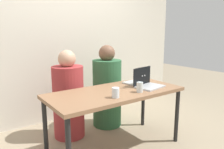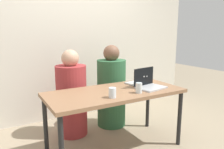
# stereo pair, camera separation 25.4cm
# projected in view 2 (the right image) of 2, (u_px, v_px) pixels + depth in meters

# --- Properties ---
(ground_plane) EXTENTS (12.00, 12.00, 0.00)m
(ground_plane) POSITION_uv_depth(u_px,v_px,m) (115.00, 148.00, 2.66)
(ground_plane) COLOR gray
(back_wall) EXTENTS (4.50, 0.10, 2.49)m
(back_wall) POSITION_uv_depth(u_px,v_px,m) (74.00, 41.00, 3.54)
(back_wall) COLOR beige
(back_wall) RESTS_ON ground
(desk) EXTENTS (1.58, 0.72, 0.72)m
(desk) POSITION_uv_depth(u_px,v_px,m) (115.00, 96.00, 2.53)
(desk) COLOR #8A6244
(desk) RESTS_ON ground
(person_on_left) EXTENTS (0.49, 0.49, 1.17)m
(person_on_left) POSITION_uv_depth(u_px,v_px,m) (72.00, 98.00, 2.94)
(person_on_left) COLOR #9C3032
(person_on_left) RESTS_ON ground
(person_on_right) EXTENTS (0.46, 0.46, 1.21)m
(person_on_right) POSITION_uv_depth(u_px,v_px,m) (111.00, 90.00, 3.24)
(person_on_right) COLOR #2D603A
(person_on_right) RESTS_ON ground
(laptop_front_right) EXTENTS (0.38, 0.30, 0.23)m
(laptop_front_right) POSITION_uv_depth(u_px,v_px,m) (149.00, 84.00, 2.65)
(laptop_front_right) COLOR #B1B4B8
(laptop_front_right) RESTS_ON desk
(laptop_back_right) EXTENTS (0.32, 0.29, 0.23)m
(laptop_back_right) POSITION_uv_depth(u_px,v_px,m) (140.00, 80.00, 2.82)
(laptop_back_right) COLOR #B0B6B5
(laptop_back_right) RESTS_ON desk
(water_glass_left) EXTENTS (0.08, 0.08, 0.11)m
(water_glass_left) POSITION_uv_depth(u_px,v_px,m) (112.00, 93.00, 2.25)
(water_glass_left) COLOR silver
(water_glass_left) RESTS_ON desk
(water_glass_right) EXTENTS (0.07, 0.07, 0.12)m
(water_glass_right) POSITION_uv_depth(u_px,v_px,m) (139.00, 89.00, 2.42)
(water_glass_right) COLOR silver
(water_glass_right) RESTS_ON desk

